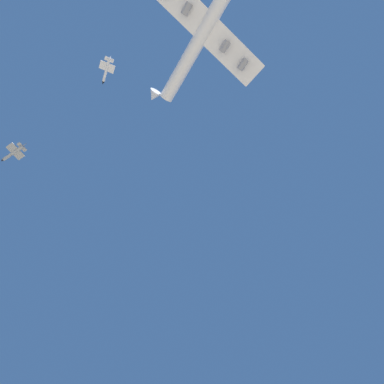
{
  "coord_description": "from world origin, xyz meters",
  "views": [
    {
      "loc": [
        -7.85,
        94.81,
        1.88
      ],
      "look_at": [
        -7.42,
        43.8,
        85.03
      ],
      "focal_mm": 29.67,
      "sensor_mm": 36.0,
      "label": 1
    }
  ],
  "objects": [
    {
      "name": "carrier_jet",
      "position": [
        -13.67,
        82.93,
        157.43
      ],
      "size": [
        58.14,
        63.66,
        21.29
      ],
      "rotation": [
        0.15,
        0.0,
        -0.86
      ],
      "color": "white"
    },
    {
      "name": "chase_jet_lead",
      "position": [
        38.77,
        61.98,
        182.6
      ],
      "size": [
        9.16,
        15.03,
        4.0
      ],
      "rotation": [
        0.0,
        0.0,
        -1.17
      ],
      "color": "silver"
    },
    {
      "name": "chase_jet_right_wing",
      "position": [
        76.75,
        33.34,
        138.46
      ],
      "size": [
        14.5,
        10.38,
        4.0
      ],
      "rotation": [
        0.0,
        0.0,
        -0.54
      ],
      "color": "#999EA3"
    }
  ]
}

